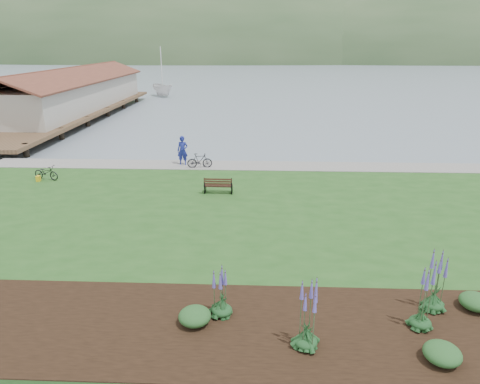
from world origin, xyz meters
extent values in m
plane|color=slate|center=(0.00, 0.00, 0.00)|extent=(600.00, 600.00, 0.00)
cube|color=#214F1C|center=(0.00, -2.00, 0.20)|extent=(34.00, 20.00, 0.40)
cube|color=gray|center=(0.00, 6.90, 0.42)|extent=(34.00, 2.20, 0.03)
cube|color=black|center=(3.00, -9.80, 0.42)|extent=(24.00, 4.40, 0.04)
cube|color=#4C3826|center=(-20.00, 26.00, 0.85)|extent=(8.00, 36.00, 0.30)
cube|color=#B2ADA3|center=(-20.00, 28.00, 2.50)|extent=(6.40, 28.00, 3.00)
cube|color=black|center=(-1.51, 1.60, 0.81)|extent=(1.48, 0.54, 0.05)
cube|color=black|center=(-1.52, 1.32, 1.09)|extent=(1.48, 0.16, 0.46)
cube|color=black|center=(-2.23, 1.61, 0.60)|extent=(0.06, 0.51, 0.41)
cube|color=black|center=(-0.80, 1.59, 0.60)|extent=(0.06, 0.51, 0.41)
imported|color=navy|center=(-4.33, 6.95, 1.52)|extent=(0.85, 0.61, 2.24)
imported|color=black|center=(-11.79, 3.49, 0.83)|extent=(1.00, 1.72, 0.85)
imported|color=black|center=(-3.14, 6.29, 0.88)|extent=(0.68, 1.63, 0.95)
imported|color=silver|center=(-14.17, 46.64, 0.00)|extent=(12.49, 12.52, 23.33)
cube|color=gold|center=(-12.13, 3.15, 0.56)|extent=(0.22, 0.32, 0.32)
ellipsoid|color=#163C1C|center=(1.89, -10.54, 0.59)|extent=(0.62, 0.62, 0.31)
cone|color=#4D4299|center=(1.89, -10.54, 1.73)|extent=(0.40, 0.40, 1.97)
ellipsoid|color=#163C1C|center=(5.19, -9.58, 0.59)|extent=(0.62, 0.62, 0.31)
cone|color=#4D4299|center=(5.19, -9.58, 1.77)|extent=(0.32, 0.32, 2.05)
ellipsoid|color=#163C1C|center=(-0.43, -9.25, 0.59)|extent=(0.62, 0.62, 0.31)
cone|color=#4D4299|center=(-0.43, -9.25, 1.51)|extent=(0.36, 0.36, 1.52)
ellipsoid|color=#163C1C|center=(5.89, -8.68, 0.59)|extent=(0.62, 0.62, 0.31)
cone|color=#4D4299|center=(5.89, -8.68, 1.70)|extent=(0.36, 0.36, 1.90)
ellipsoid|color=#1E4C21|center=(-1.17, -9.68, 0.67)|extent=(0.94, 0.94, 0.47)
ellipsoid|color=#1E4C21|center=(5.25, -10.95, 0.68)|extent=(0.94, 0.94, 0.47)
ellipsoid|color=#1E4C21|center=(7.17, -8.60, 0.67)|extent=(0.94, 0.94, 0.47)
camera|label=1|loc=(0.55, -19.90, 8.07)|focal=32.00mm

